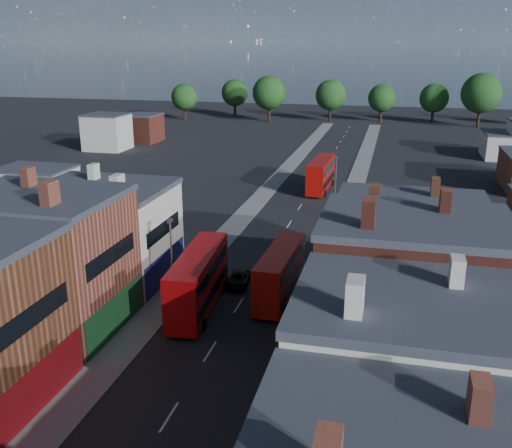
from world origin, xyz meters
The scene contains 9 objects.
pavement_west centered at (-6.50, 50.00, 0.06)m, with size 3.00×200.00×0.12m, color gray.
pavement_east centered at (6.50, 50.00, 0.06)m, with size 3.00×200.00×0.12m, color gray.
lamp_post_2 centered at (-5.20, 30.00, 4.70)m, with size 0.25×0.70×8.12m.
lamp_post_3 centered at (5.20, 60.00, 4.70)m, with size 0.25×0.70×8.12m.
bus_0 centered at (-3.14, 30.61, 2.73)m, with size 3.67×11.89×5.06m.
bus_1 centered at (3.17, 34.52, 2.44)m, with size 2.95×10.56×4.52m.
bus_2 centered at (1.50, 74.05, 2.62)m, with size 3.18×11.35×4.86m.
car_2 centered at (-1.20, 36.29, 0.60)m, with size 2.00×4.33×1.20m, color black.
car_3 centered at (1.20, 45.30, 0.67)m, with size 1.88×4.62×1.34m, color silver.
Camera 1 is at (12.27, -11.54, 21.97)m, focal length 40.00 mm.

